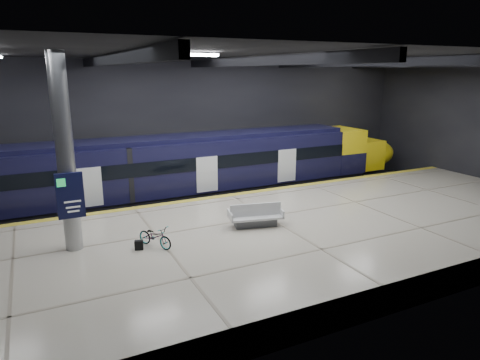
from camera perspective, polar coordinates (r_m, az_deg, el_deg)
ground at (r=20.20m, az=2.15°, el=-6.98°), size 30.00×30.00×0.00m
room_shell at (r=18.89m, az=2.31°, el=9.41°), size 30.10×16.10×8.05m
platform at (r=17.99m, az=5.97°, el=-7.91°), size 30.00×11.00×1.10m
safety_strip at (r=22.17m, az=-1.18°, el=-1.99°), size 30.00×0.40×0.01m
rails at (r=24.88m, az=-3.84°, el=-2.66°), size 30.00×1.52×0.16m
train at (r=23.72m, az=-8.39°, el=1.31°), size 29.40×2.84×3.79m
bench at (r=17.71m, az=2.08°, el=-5.11°), size 2.36×1.39×0.98m
bicycle at (r=15.96m, az=-11.26°, el=-7.38°), size 1.25×1.59×0.80m
pannier_bag at (r=15.92m, az=-13.32°, el=-8.44°), size 0.34×0.27×0.35m
info_column at (r=15.82m, az=-22.24°, el=2.81°), size 0.90×0.78×6.90m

